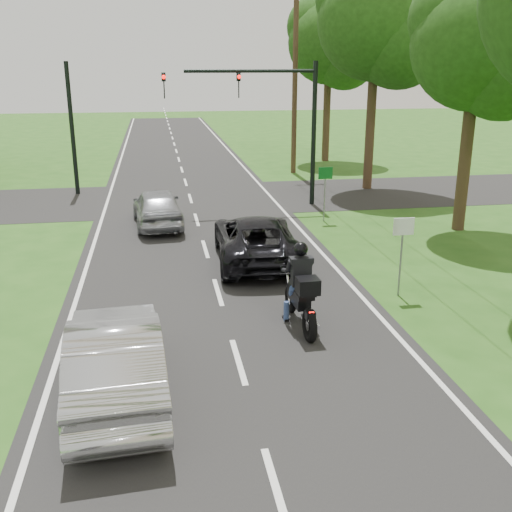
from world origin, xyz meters
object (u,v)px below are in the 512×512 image
Objects in this scene: sign_green at (325,181)px; silver_sedan at (116,358)px; motorcycle_rider at (301,294)px; dark_suv at (256,239)px; sign_white at (403,238)px; traffic_signal at (271,108)px; silver_suv at (157,207)px; utility_pole_far at (295,79)px.

silver_sedan is at bearing -121.35° from sign_green.
motorcycle_rider is 0.46× the size of dark_suv.
sign_green is (3.23, 9.50, 0.79)m from motorcycle_rider.
sign_green is (0.20, 8.00, 0.00)m from sign_white.
traffic_signal is at bearing -114.65° from silver_sedan.
dark_suv is 0.81× the size of traffic_signal.
silver_sedan reaches higher than silver_suv.
traffic_signal is at bearing -101.04° from dark_suv.
sign_white is (3.25, -3.48, 0.87)m from dark_suv.
motorcycle_rider is 4.99m from dark_suv.
sign_green is at bearing -125.10° from silver_sedan.
sign_white is (-1.50, -19.02, -3.49)m from utility_pole_far.
traffic_signal is 4.24m from sign_green.
motorcycle_rider is 3.48m from sign_white.
motorcycle_rider is at bearing 103.18° from silver_suv.
dark_suv is at bearing -107.00° from utility_pole_far.
silver_sedan is 16.35m from traffic_signal.
sign_green is (-1.30, -11.02, -3.49)m from utility_pole_far.
sign_green is (1.56, -3.02, -2.54)m from traffic_signal.
motorcycle_rider is 4.71m from silver_sedan.
motorcycle_rider is at bearing -152.70° from silver_sedan.
utility_pole_far reaches higher than traffic_signal.
traffic_signal is 0.64× the size of utility_pole_far.
traffic_signal reaches higher than sign_green.
sign_white is at bearing -154.66° from silver_sedan.
silver_sedan is 12.31m from silver_suv.
traffic_signal is (5.71, 14.95, 3.35)m from silver_sedan.
dark_suv is 5.69m from silver_suv.
sign_white reaches higher than dark_suv.
silver_sedan is 14.00m from sign_green.
sign_white is at bearing -94.51° from utility_pole_far.
silver_suv is 13.86m from utility_pole_far.
dark_suv is (-0.22, 4.99, -0.08)m from motorcycle_rider.
motorcycle_rider is 0.38× the size of traffic_signal.
sign_white reaches higher than silver_suv.
dark_suv is 1.23× the size of silver_suv.
traffic_signal is at bearing 97.05° from sign_white.
sign_white is 8.00m from sign_green.
silver_sedan is at bearing -110.90° from traffic_signal.
silver_suv is (-2.95, 4.86, -0.00)m from dark_suv.
sign_white is at bearing -82.95° from traffic_signal.
silver_suv is 1.99× the size of sign_green.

